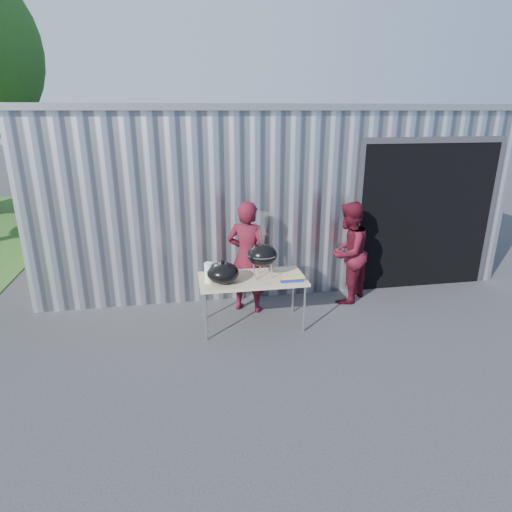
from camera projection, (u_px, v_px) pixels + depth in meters
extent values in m
plane|color=#303033|center=(253.00, 351.00, 5.63)|extent=(80.00, 80.00, 0.00)
cube|color=silver|center=(253.00, 181.00, 9.66)|extent=(8.00, 6.00, 3.00)
cube|color=slate|center=(253.00, 108.00, 9.16)|extent=(8.20, 6.20, 0.10)
cube|color=black|center=(408.00, 211.00, 7.88)|extent=(2.40, 1.20, 2.50)
cube|color=#4C4C51|center=(435.00, 140.00, 6.93)|extent=(2.52, 0.08, 0.10)
cube|color=tan|center=(252.00, 279.00, 6.06)|extent=(1.50, 0.75, 0.04)
cylinder|color=silver|center=(206.00, 317.00, 5.78)|extent=(0.03, 0.03, 0.71)
cylinder|color=silver|center=(304.00, 309.00, 6.00)|extent=(0.03, 0.03, 0.71)
cylinder|color=silver|center=(203.00, 298.00, 6.37)|extent=(0.03, 0.03, 0.71)
cylinder|color=silver|center=(293.00, 291.00, 6.59)|extent=(0.03, 0.03, 0.71)
ellipsoid|color=black|center=(262.00, 255.00, 5.98)|extent=(0.42, 0.42, 0.31)
cylinder|color=silver|center=(262.00, 254.00, 5.97)|extent=(0.43, 0.43, 0.02)
cylinder|color=silver|center=(262.00, 253.00, 5.97)|extent=(0.40, 0.40, 0.01)
cylinder|color=silver|center=(260.00, 266.00, 6.18)|extent=(0.02, 0.02, 0.24)
cylinder|color=silver|center=(254.00, 271.00, 5.96)|extent=(0.02, 0.02, 0.24)
cylinder|color=silver|center=(271.00, 270.00, 6.00)|extent=(0.02, 0.02, 0.24)
cylinder|color=#C16B45|center=(253.00, 253.00, 5.94)|extent=(0.02, 0.14, 0.02)
cylinder|color=#C16B45|center=(255.00, 253.00, 5.95)|extent=(0.02, 0.14, 0.02)
cylinder|color=#C16B45|center=(257.00, 253.00, 5.95)|extent=(0.02, 0.14, 0.02)
cylinder|color=#C16B45|center=(259.00, 252.00, 5.96)|extent=(0.02, 0.14, 0.02)
cylinder|color=#C16B45|center=(261.00, 252.00, 5.96)|extent=(0.02, 0.14, 0.02)
cylinder|color=#C16B45|center=(263.00, 252.00, 5.97)|extent=(0.02, 0.14, 0.02)
cylinder|color=#C16B45|center=(265.00, 252.00, 5.97)|extent=(0.02, 0.14, 0.02)
cylinder|color=#C16B45|center=(267.00, 252.00, 5.98)|extent=(0.02, 0.14, 0.02)
cylinder|color=#C16B45|center=(269.00, 252.00, 5.98)|extent=(0.02, 0.14, 0.02)
cylinder|color=#C16B45|center=(271.00, 252.00, 5.99)|extent=(0.02, 0.14, 0.02)
cone|color=silver|center=(262.00, 233.00, 5.87)|extent=(0.20, 0.20, 0.55)
ellipsoid|color=black|center=(223.00, 273.00, 5.85)|extent=(0.44, 0.44, 0.29)
cylinder|color=black|center=(223.00, 262.00, 5.80)|extent=(0.05, 0.05, 0.03)
cylinder|color=white|center=(209.00, 273.00, 5.87)|extent=(0.12, 0.12, 0.28)
cube|color=white|center=(212.00, 272.00, 6.12)|extent=(0.20, 0.15, 0.10)
cube|color=#181FA2|center=(292.00, 280.00, 5.90)|extent=(0.32, 0.06, 0.05)
cube|color=yellow|center=(292.00, 278.00, 5.89)|extent=(0.32, 0.06, 0.01)
imported|color=#4D0E1B|center=(247.00, 257.00, 6.53)|extent=(0.75, 0.65, 1.75)
imported|color=#4D0E1B|center=(348.00, 253.00, 6.88)|extent=(1.02, 1.01, 1.66)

